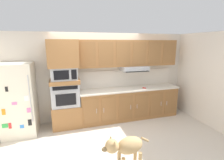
{
  "coord_description": "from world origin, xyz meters",
  "views": [
    {
      "loc": [
        -0.96,
        -3.61,
        2.2
      ],
      "look_at": [
        0.24,
        0.44,
        1.27
      ],
      "focal_mm": 26.58,
      "sensor_mm": 36.0,
      "label": 1
    }
  ],
  "objects_px": {
    "dog": "(126,146)",
    "built_in_oven": "(66,94)",
    "microwave": "(64,73)",
    "screwdriver": "(144,88)",
    "refrigerator": "(18,99)"
  },
  "relations": [
    {
      "from": "refrigerator",
      "to": "screwdriver",
      "type": "bearing_deg",
      "value": -1.17
    },
    {
      "from": "refrigerator",
      "to": "built_in_oven",
      "type": "relative_size",
      "value": 2.51
    },
    {
      "from": "microwave",
      "to": "screwdriver",
      "type": "distance_m",
      "value": 2.29
    },
    {
      "from": "built_in_oven",
      "to": "dog",
      "type": "distance_m",
      "value": 2.22
    },
    {
      "from": "built_in_oven",
      "to": "screwdriver",
      "type": "bearing_deg",
      "value": -3.49
    },
    {
      "from": "dog",
      "to": "built_in_oven",
      "type": "bearing_deg",
      "value": -71.93
    },
    {
      "from": "refrigerator",
      "to": "microwave",
      "type": "relative_size",
      "value": 2.73
    },
    {
      "from": "screwdriver",
      "to": "refrigerator",
      "type": "bearing_deg",
      "value": 178.83
    },
    {
      "from": "refrigerator",
      "to": "dog",
      "type": "distance_m",
      "value": 2.82
    },
    {
      "from": "refrigerator",
      "to": "dog",
      "type": "relative_size",
      "value": 1.86
    },
    {
      "from": "screwdriver",
      "to": "dog",
      "type": "xyz_separation_m",
      "value": [
        -1.27,
        -1.81,
        -0.5
      ]
    },
    {
      "from": "screwdriver",
      "to": "dog",
      "type": "height_order",
      "value": "screwdriver"
    },
    {
      "from": "built_in_oven",
      "to": "refrigerator",
      "type": "bearing_deg",
      "value": -176.49
    },
    {
      "from": "microwave",
      "to": "screwdriver",
      "type": "xyz_separation_m",
      "value": [
        2.23,
        -0.14,
        -0.53
      ]
    },
    {
      "from": "refrigerator",
      "to": "dog",
      "type": "height_order",
      "value": "refrigerator"
    }
  ]
}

